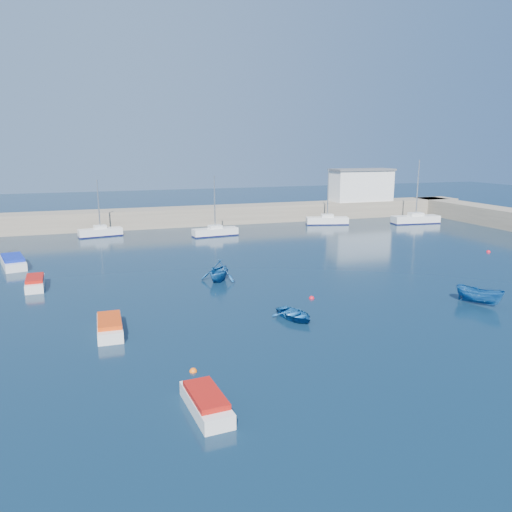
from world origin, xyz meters
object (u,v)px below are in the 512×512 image
object	(u,v)px
harbor_office	(361,186)
dinghy_right	(479,296)
motorboat_0	(110,326)
dinghy_left	(219,270)
dinghy_center	(295,314)
sailboat_5	(100,232)
sailboat_7	(327,220)
motorboat_2	(13,262)
sailboat_6	(215,232)
motorboat_1	(35,283)
motorboat_3	(206,402)
sailboat_8	(416,219)

from	to	relation	value
harbor_office	dinghy_right	size ratio (longest dim) A/B	2.87
motorboat_0	dinghy_left	size ratio (longest dim) A/B	1.20
harbor_office	dinghy_center	size ratio (longest dim) A/B	3.12
sailboat_5	motorboat_0	distance (m)	36.22
sailboat_5	dinghy_left	bearing A→B (deg)	-171.55
sailboat_7	sailboat_5	bearing A→B (deg)	104.46
harbor_office	dinghy_right	xyz separation A→B (m)	(-16.37, -44.98, -4.43)
motorboat_2	dinghy_left	bearing A→B (deg)	-45.75
sailboat_5	sailboat_6	world-z (taller)	sailboat_6
sailboat_5	motorboat_1	bearing A→B (deg)	155.57
motorboat_0	motorboat_2	world-z (taller)	motorboat_2
sailboat_5	dinghy_left	distance (m)	27.88
sailboat_6	motorboat_2	world-z (taller)	sailboat_6
motorboat_1	motorboat_3	distance (m)	25.35
harbor_office	sailboat_5	size ratio (longest dim) A/B	1.36
motorboat_1	dinghy_right	world-z (taller)	dinghy_right
motorboat_3	dinghy_left	xyz separation A→B (m)	(6.08, 21.03, 0.51)
motorboat_0	motorboat_1	distance (m)	13.63
sailboat_7	dinghy_center	size ratio (longest dim) A/B	2.58
sailboat_8	dinghy_left	distance (m)	43.30
sailboat_7	dinghy_left	world-z (taller)	sailboat_7
sailboat_6	dinghy_right	bearing A→B (deg)	-168.15
sailboat_8	dinghy_center	world-z (taller)	sailboat_8
sailboat_5	sailboat_8	xyz separation A→B (m)	(45.83, -3.65, 0.07)
motorboat_1	dinghy_left	bearing A→B (deg)	-12.54
sailboat_6	dinghy_center	size ratio (longest dim) A/B	2.44
motorboat_0	dinghy_right	xyz separation A→B (m)	(26.13, -2.81, 0.23)
dinghy_center	motorboat_0	bearing A→B (deg)	157.07
sailboat_6	motorboat_3	bearing A→B (deg)	159.01
sailboat_7	motorboat_1	distance (m)	45.12
motorboat_0	motorboat_1	world-z (taller)	motorboat_1
sailboat_5	motorboat_3	world-z (taller)	sailboat_5
sailboat_5	motorboat_0	xyz separation A→B (m)	(-0.62, -36.21, -0.14)
harbor_office	motorboat_1	distance (m)	56.44
sailboat_8	motorboat_1	bearing A→B (deg)	116.71
sailboat_7	dinghy_center	distance (m)	43.04
motorboat_0	motorboat_1	xyz separation A→B (m)	(-5.31, 12.55, 0.01)
harbor_office	motorboat_2	xyz separation A→B (m)	(-50.47, -20.90, -4.59)
sailboat_8	harbor_office	bearing A→B (deg)	27.93
motorboat_1	dinghy_center	world-z (taller)	motorboat_1
sailboat_5	motorboat_2	bearing A→B (deg)	139.74
motorboat_2	dinghy_right	xyz separation A→B (m)	(34.10, -24.08, 0.16)
harbor_office	motorboat_2	world-z (taller)	harbor_office
sailboat_6	dinghy_left	world-z (taller)	sailboat_6
motorboat_1	motorboat_2	size ratio (longest dim) A/B	0.72
motorboat_0	dinghy_center	xyz separation A→B (m)	(11.96, -1.41, -0.11)
sailboat_5	dinghy_left	xyz separation A→B (m)	(8.99, -26.39, 0.35)
harbor_office	dinghy_center	world-z (taller)	harbor_office
motorboat_2	dinghy_center	distance (m)	30.20
motorboat_1	dinghy_center	bearing A→B (deg)	-41.11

